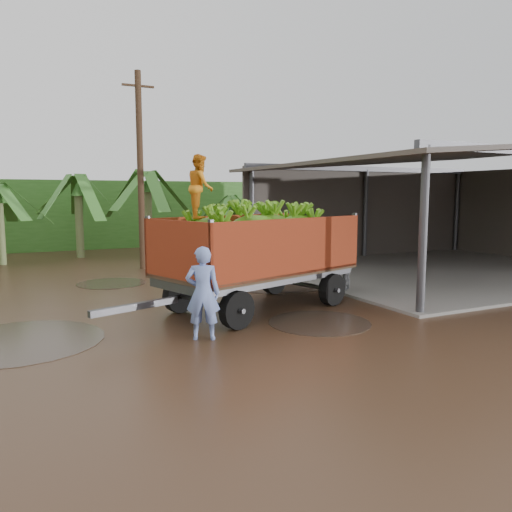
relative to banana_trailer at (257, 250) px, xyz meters
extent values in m
plane|color=black|center=(-2.07, 1.43, -1.50)|extent=(100.00, 100.00, 0.00)
cube|color=gray|center=(8.93, 2.43, -1.46)|extent=(12.00, 10.00, 0.08)
cube|color=#383330|center=(8.93, 2.43, 2.75)|extent=(12.78, 10.80, 1.01)
cube|color=#383330|center=(8.93, 7.33, 0.50)|extent=(12.00, 0.12, 4.00)
cube|color=#2D661E|center=(-4.07, 17.43, 0.30)|extent=(22.00, 3.00, 3.60)
cube|color=#47474C|center=(-3.29, -1.08, -0.90)|extent=(1.93, 0.75, 0.13)
imported|color=orange|center=(-1.61, -0.36, 1.54)|extent=(0.72, 0.82, 1.44)
imported|color=#768FD8|center=(-2.13, -1.91, -0.57)|extent=(0.80, 0.69, 1.87)
imported|color=slate|center=(3.29, 0.81, -0.71)|extent=(0.99, 0.86, 1.59)
cylinder|color=#47301E|center=(-0.98, 8.15, 2.22)|extent=(0.24, 0.24, 7.45)
cube|color=#47301E|center=(-0.98, 8.15, 5.39)|extent=(1.20, 0.08, 0.08)
camera|label=1|loc=(-5.41, -11.07, 1.37)|focal=35.00mm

